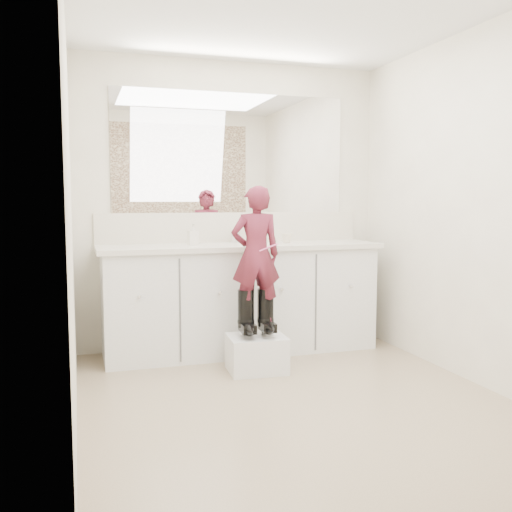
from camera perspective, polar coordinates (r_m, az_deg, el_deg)
name	(u,v)px	position (r m, az deg, el deg)	size (l,w,h in m)	color
floor	(295,400)	(3.68, 3.91, -14.22)	(3.00, 3.00, 0.00)	#857557
ceiling	(298,1)	(3.64, 4.19, 24.05)	(3.00, 3.00, 0.00)	white
wall_back	(232,205)	(4.88, -2.46, 5.08)	(2.60, 2.60, 0.00)	beige
wall_front	(452,214)	(2.14, 19.03, 3.99)	(2.60, 2.60, 0.00)	beige
wall_left	(70,209)	(3.22, -18.11, 4.49)	(3.00, 3.00, 0.00)	beige
wall_right	(476,207)	(4.12, 21.17, 4.59)	(3.00, 3.00, 0.00)	beige
vanity_cabinet	(241,300)	(4.69, -1.54, -4.45)	(2.20, 0.55, 0.85)	silver
countertop	(241,247)	(4.62, -1.51, 0.95)	(2.28, 0.58, 0.04)	beige
backsplash	(232,227)	(4.88, -2.41, 2.91)	(2.28, 0.03, 0.25)	beige
mirror	(232,153)	(4.89, -2.45, 10.24)	(2.00, 0.02, 1.00)	white
dot_panel	(455,84)	(2.18, 19.26, 15.90)	(2.00, 0.01, 1.20)	#472819
faucet	(236,237)	(4.77, -2.06, 1.95)	(0.08, 0.08, 0.10)	silver
cup	(287,238)	(4.76, 3.09, 1.82)	(0.09, 0.09, 0.08)	beige
soap_bottle	(193,234)	(4.56, -6.32, 2.17)	(0.08, 0.08, 0.17)	silver
step_stool	(257,354)	(4.21, 0.06, -9.74)	(0.41, 0.34, 0.26)	silver
boot_left	(246,313)	(4.14, -1.02, -5.73)	(0.12, 0.23, 0.34)	black
boot_right	(266,312)	(4.19, 0.96, -5.61)	(0.12, 0.23, 0.34)	black
toddler	(256,255)	(4.10, -0.03, 0.14)	(0.36, 0.24, 0.99)	#952D43
toothbrush	(269,247)	(4.04, 1.26, 0.86)	(0.01, 0.01, 0.14)	#D9548D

